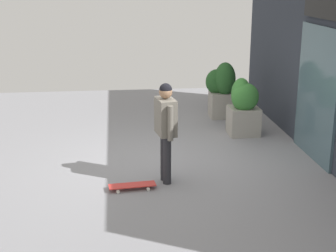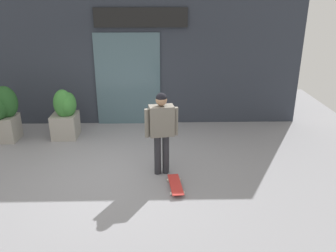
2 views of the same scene
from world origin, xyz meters
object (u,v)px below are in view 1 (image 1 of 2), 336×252
skateboarder (166,123)px  planter_box_right (222,89)px  skateboard (132,185)px  planter_box_left (243,107)px

skateboarder → planter_box_right: (-3.67, 1.71, -0.31)m
skateboarder → skateboard: skateboarder is taller
planter_box_left → skateboarder: bearing=-39.2°
skateboarder → planter_box_right: 4.06m
skateboard → planter_box_right: bearing=-125.7°
skateboarder → skateboard: size_ratio=2.17×
skateboard → planter_box_right: size_ratio=0.57×
skateboard → planter_box_right: 4.57m
skateboarder → planter_box_right: skateboarder is taller
skateboarder → skateboard: bearing=14.2°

